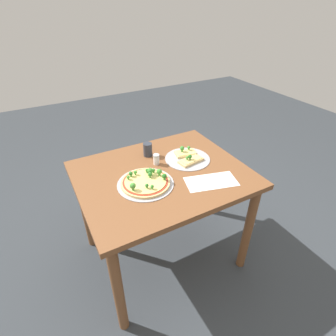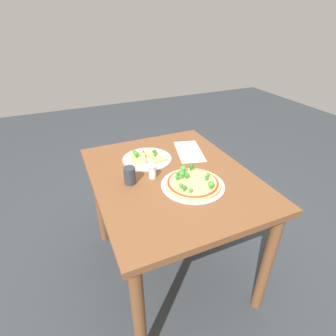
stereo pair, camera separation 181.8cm
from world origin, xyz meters
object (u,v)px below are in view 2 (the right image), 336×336
Objects in this scene: condiment_shaker at (152,172)px; dining_table at (171,191)px; drinking_cup at (130,176)px; pizza_tray_whole at (192,183)px; pizza_tray_slice at (146,157)px.

dining_table is at bearing 83.16° from condiment_shaker.
condiment_shaker reaches higher than dining_table.
drinking_cup is at bearing -92.51° from dining_table.
dining_table is at bearing 87.49° from drinking_cup.
condiment_shaker is at bearing -132.55° from pizza_tray_whole.
pizza_tray_slice reaches higher than dining_table.
pizza_tray_whole reaches higher than pizza_tray_slice.
condiment_shaker reaches higher than pizza_tray_slice.
condiment_shaker is (0.22, -0.04, 0.02)m from pizza_tray_slice.
drinking_cup is at bearing -88.81° from condiment_shaker.
dining_table is 0.20m from pizza_tray_whole.
dining_table is 0.27m from pizza_tray_slice.
pizza_tray_whole is at bearing 22.63° from dining_table.
pizza_tray_whole is 0.39m from pizza_tray_slice.
dining_table is 0.29m from drinking_cup.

